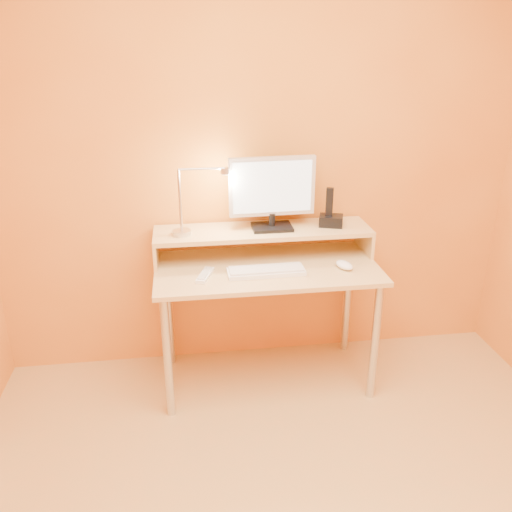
{
  "coord_description": "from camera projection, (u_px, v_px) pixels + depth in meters",
  "views": [
    {
      "loc": [
        -0.43,
        -1.41,
        1.86
      ],
      "look_at": [
        -0.07,
        1.13,
        0.8
      ],
      "focal_mm": 37.28,
      "sensor_mm": 36.0,
      "label": 1
    }
  ],
  "objects": [
    {
      "name": "monitor_screen",
      "position": [
        273.0,
        187.0,
        2.85
      ],
      "size": [
        0.43,
        0.02,
        0.28
      ],
      "primitive_type": "cube",
      "rotation": [
        0.0,
        0.0,
        0.04
      ],
      "color": "silver",
      "rests_on": "monitor_panel"
    },
    {
      "name": "monitor_back",
      "position": [
        271.0,
        185.0,
        2.89
      ],
      "size": [
        0.42,
        0.03,
        0.27
      ],
      "primitive_type": "cube",
      "rotation": [
        0.0,
        0.0,
        0.04
      ],
      "color": "black",
      "rests_on": "monitor_panel"
    },
    {
      "name": "lamp_head",
      "position": [
        225.0,
        171.0,
        2.76
      ],
      "size": [
        0.04,
        0.04,
        0.03
      ],
      "primitive_type": "cylinder",
      "color": "silver",
      "rests_on": "lamp_arm"
    },
    {
      "name": "phone_led",
      "position": [
        341.0,
        223.0,
        2.94
      ],
      "size": [
        0.01,
        0.0,
        0.04
      ],
      "primitive_type": "cube",
      "color": "#2F75FB",
      "rests_on": "phone_dock"
    },
    {
      "name": "desk_leg_fr",
      "position": [
        375.0,
        342.0,
        2.85
      ],
      "size": [
        0.04,
        0.04,
        0.69
      ],
      "primitive_type": "cylinder",
      "color": "silver",
      "rests_on": "floor"
    },
    {
      "name": "keyboard",
      "position": [
        266.0,
        272.0,
        2.77
      ],
      "size": [
        0.41,
        0.14,
        0.02
      ],
      "primitive_type": "cube",
      "rotation": [
        0.0,
        0.0,
        0.02
      ],
      "color": "white",
      "rests_on": "desk_lower"
    },
    {
      "name": "desk_leg_br",
      "position": [
        347.0,
        300.0,
        3.31
      ],
      "size": [
        0.04,
        0.04,
        0.69
      ],
      "primitive_type": "cylinder",
      "color": "silver",
      "rests_on": "floor"
    },
    {
      "name": "lamp_arm",
      "position": [
        202.0,
        169.0,
        2.73
      ],
      "size": [
        0.24,
        0.01,
        0.01
      ],
      "primitive_type": "cylinder",
      "rotation": [
        0.0,
        1.57,
        0.0
      ],
      "color": "silver",
      "rests_on": "lamp_post"
    },
    {
      "name": "lamp_base",
      "position": [
        182.0,
        232.0,
        2.85
      ],
      "size": [
        0.1,
        0.1,
        0.02
      ],
      "primitive_type": "cylinder",
      "color": "silver",
      "rests_on": "desk_shelf"
    },
    {
      "name": "monitor_neck",
      "position": [
        272.0,
        219.0,
        2.93
      ],
      "size": [
        0.04,
        0.04,
        0.07
      ],
      "primitive_type": "cylinder",
      "color": "black",
      "rests_on": "monitor_foot"
    },
    {
      "name": "phone_dock",
      "position": [
        331.0,
        221.0,
        2.98
      ],
      "size": [
        0.15,
        0.13,
        0.06
      ],
      "primitive_type": "cube",
      "rotation": [
        0.0,
        0.0,
        -0.31
      ],
      "color": "black",
      "rests_on": "desk_shelf"
    },
    {
      "name": "remote_control",
      "position": [
        205.0,
        275.0,
        2.73
      ],
      "size": [
        0.11,
        0.19,
        0.02
      ],
      "primitive_type": "cube",
      "rotation": [
        0.0,
        0.0,
        -0.34
      ],
      "color": "white",
      "rests_on": "desk_lower"
    },
    {
      "name": "desk_shelf",
      "position": [
        263.0,
        231.0,
        2.94
      ],
      "size": [
        1.2,
        0.3,
        0.02
      ],
      "primitive_type": "cube",
      "color": "tan",
      "rests_on": "desk_lower"
    },
    {
      "name": "shelf_riser_right",
      "position": [
        364.0,
        239.0,
        3.05
      ],
      "size": [
        0.02,
        0.3,
        0.14
      ],
      "primitive_type": "cube",
      "color": "tan",
      "rests_on": "desk_lower"
    },
    {
      "name": "desk_lower",
      "position": [
        267.0,
        268.0,
        2.87
      ],
      "size": [
        1.2,
        0.6,
        0.02
      ],
      "primitive_type": "cube",
      "color": "tan",
      "rests_on": "floor"
    },
    {
      "name": "wall_back",
      "position": [
        258.0,
        156.0,
        2.95
      ],
      "size": [
        3.0,
        0.04,
        2.5
      ],
      "primitive_type": "cube",
      "color": "orange",
      "rests_on": "floor"
    },
    {
      "name": "phone_handset",
      "position": [
        329.0,
        202.0,
        2.93
      ],
      "size": [
        0.05,
        0.04,
        0.16
      ],
      "primitive_type": "cube",
      "rotation": [
        0.0,
        0.0,
        -0.31
      ],
      "color": "black",
      "rests_on": "phone_dock"
    },
    {
      "name": "shelf_riser_left",
      "position": [
        156.0,
        250.0,
        2.9
      ],
      "size": [
        0.02,
        0.3,
        0.14
      ],
      "primitive_type": "cube",
      "color": "tan",
      "rests_on": "desk_lower"
    },
    {
      "name": "monitor_foot",
      "position": [
        272.0,
        227.0,
        2.94
      ],
      "size": [
        0.22,
        0.16,
        0.02
      ],
      "primitive_type": "cube",
      "color": "black",
      "rests_on": "desk_shelf"
    },
    {
      "name": "mouse",
      "position": [
        344.0,
        265.0,
        2.83
      ],
      "size": [
        0.1,
        0.13,
        0.04
      ],
      "primitive_type": "ellipsoid",
      "rotation": [
        0.0,
        0.0,
        0.36
      ],
      "color": "white",
      "rests_on": "desk_lower"
    },
    {
      "name": "lamp_bulb",
      "position": [
        225.0,
        174.0,
        2.76
      ],
      "size": [
        0.03,
        0.03,
        0.0
      ],
      "primitive_type": "cylinder",
      "color": "#FFEAC6",
      "rests_on": "lamp_head"
    },
    {
      "name": "lamp_post",
      "position": [
        180.0,
        201.0,
        2.78
      ],
      "size": [
        0.01,
        0.01,
        0.33
      ],
      "primitive_type": "cylinder",
      "color": "silver",
      "rests_on": "lamp_base"
    },
    {
      "name": "monitor_panel",
      "position": [
        272.0,
        186.0,
        2.86
      ],
      "size": [
        0.47,
        0.05,
        0.32
      ],
      "primitive_type": "cube",
      "rotation": [
        0.0,
        0.0,
        0.04
      ],
      "color": "silver",
      "rests_on": "monitor_neck"
    },
    {
      "name": "desk_leg_bl",
      "position": [
        169.0,
        312.0,
        3.16
      ],
      "size": [
        0.04,
        0.04,
        0.69
      ],
      "primitive_type": "cylinder",
      "color": "silver",
      "rests_on": "floor"
    },
    {
      "name": "desk_leg_fl",
      "position": [
        168.0,
        358.0,
        2.7
      ],
      "size": [
        0.04,
        0.04,
        0.69
      ],
      "primitive_type": "cylinder",
      "color": "silver",
      "rests_on": "floor"
    }
  ]
}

